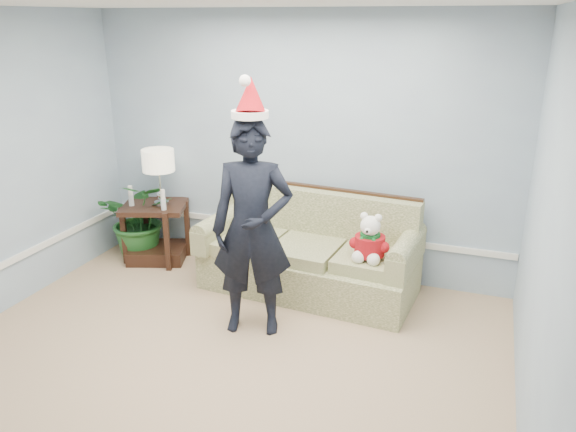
# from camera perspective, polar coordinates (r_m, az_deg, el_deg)

# --- Properties ---
(room_shell) EXTENTS (4.54, 5.04, 2.74)m
(room_shell) POSITION_cam_1_polar(r_m,az_deg,el_deg) (3.64, -12.11, -1.07)
(room_shell) COLOR tan
(room_shell) RESTS_ON ground
(wainscot_trim) EXTENTS (4.49, 4.99, 0.06)m
(wainscot_trim) POSITION_cam_1_polar(r_m,az_deg,el_deg) (5.50, -15.50, -4.30)
(wainscot_trim) COLOR white
(wainscot_trim) RESTS_ON room_shell
(sofa) EXTENTS (2.16, 1.06, 0.98)m
(sofa) POSITION_cam_1_polar(r_m,az_deg,el_deg) (5.64, 2.28, -4.07)
(sofa) COLOR #4F5C2B
(sofa) RESTS_ON room_shell
(side_table) EXTENTS (0.83, 0.76, 0.66)m
(side_table) POSITION_cam_1_polar(r_m,az_deg,el_deg) (6.50, -13.18, -2.20)
(side_table) COLOR #331C12
(side_table) RESTS_ON room_shell
(table_lamp) EXTENTS (0.35, 0.35, 0.62)m
(table_lamp) POSITION_cam_1_polar(r_m,az_deg,el_deg) (6.23, -13.04, 5.29)
(table_lamp) COLOR silver
(table_lamp) RESTS_ON side_table
(candle_pair) EXTENTS (0.46, 0.06, 0.23)m
(candle_pair) POSITION_cam_1_polar(r_m,az_deg,el_deg) (6.25, -14.15, 1.74)
(candle_pair) COLOR silver
(candle_pair) RESTS_ON side_table
(houseplant) EXTENTS (1.00, 0.92, 0.92)m
(houseplant) POSITION_cam_1_polar(r_m,az_deg,el_deg) (6.56, -14.73, -0.22)
(houseplant) COLOR #205B24
(houseplant) RESTS_ON room_shell
(man) EXTENTS (0.78, 0.62, 1.87)m
(man) POSITION_cam_1_polar(r_m,az_deg,el_deg) (4.70, -3.63, -1.31)
(man) COLOR black
(man) RESTS_ON room_shell
(santa_hat) EXTENTS (0.37, 0.40, 0.35)m
(santa_hat) POSITION_cam_1_polar(r_m,az_deg,el_deg) (4.45, -3.85, 11.82)
(santa_hat) COLOR white
(santa_hat) RESTS_ON man
(teddy_bear) EXTENTS (0.29, 0.32, 0.45)m
(teddy_bear) POSITION_cam_1_polar(r_m,az_deg,el_deg) (5.15, 8.29, -2.71)
(teddy_bear) COLOR white
(teddy_bear) RESTS_ON sofa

